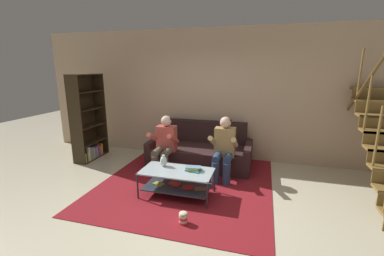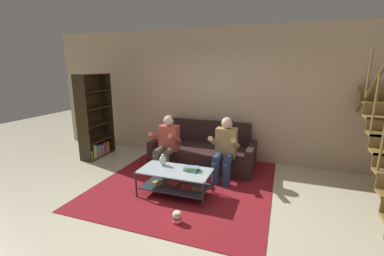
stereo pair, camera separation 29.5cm
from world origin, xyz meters
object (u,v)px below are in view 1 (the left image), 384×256
at_px(book_stack, 193,169).
at_px(popcorn_tub, 183,218).
at_px(couch, 201,152).
at_px(person_seated_left, 165,142).
at_px(coffee_table, 177,179).
at_px(bookshelf, 87,127).
at_px(vase, 163,161).
at_px(person_seated_right, 224,146).

height_order(book_stack, popcorn_tub, book_stack).
xyz_separation_m(couch, person_seated_left, (-0.59, -0.59, 0.33)).
height_order(person_seated_left, coffee_table, person_seated_left).
xyz_separation_m(bookshelf, popcorn_tub, (2.88, -1.88, -0.66)).
height_order(vase, book_stack, vase).
bearing_deg(person_seated_right, coffee_table, -125.06).
xyz_separation_m(couch, popcorn_tub, (0.31, -2.20, -0.19)).
bearing_deg(popcorn_tub, bookshelf, 146.94).
height_order(person_seated_left, book_stack, person_seated_left).
bearing_deg(bookshelf, popcorn_tub, -33.06).
bearing_deg(coffee_table, vase, 155.68).
bearing_deg(bookshelf, couch, 7.15).
xyz_separation_m(person_seated_right, popcorn_tub, (-0.28, -1.61, -0.55)).
bearing_deg(book_stack, couch, 99.16).
height_order(person_seated_left, vase, person_seated_left).
distance_m(bookshelf, popcorn_tub, 3.50).
distance_m(person_seated_left, book_stack, 1.16).
distance_m(coffee_table, popcorn_tub, 0.83).
relative_size(vase, book_stack, 0.73).
xyz_separation_m(book_stack, popcorn_tub, (0.08, -0.80, -0.38)).
distance_m(person_seated_left, person_seated_right, 1.18).
relative_size(coffee_table, bookshelf, 0.60).
bearing_deg(person_seated_left, vase, -69.84).
height_order(couch, book_stack, couch).
relative_size(person_seated_right, vase, 6.00).
bearing_deg(popcorn_tub, vase, 125.93).
distance_m(person_seated_left, bookshelf, 2.01).
xyz_separation_m(person_seated_left, bookshelf, (-1.99, 0.27, 0.13)).
bearing_deg(popcorn_tub, person_seated_right, 80.02).
xyz_separation_m(person_seated_right, book_stack, (-0.36, -0.81, -0.17)).
relative_size(person_seated_left, person_seated_right, 0.97).
height_order(couch, bookshelf, bookshelf).
bearing_deg(couch, person_seated_left, -134.82).
height_order(person_seated_right, vase, person_seated_right).
bearing_deg(coffee_table, popcorn_tub, -65.21).
relative_size(person_seated_left, bookshelf, 0.59).
distance_m(book_stack, popcorn_tub, 0.89).
bearing_deg(couch, bookshelf, -172.85).
bearing_deg(coffee_table, couch, 88.84).
bearing_deg(person_seated_left, book_stack, -44.69).
xyz_separation_m(vase, popcorn_tub, (0.62, -0.86, -0.44)).
bearing_deg(person_seated_right, bookshelf, 175.19).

